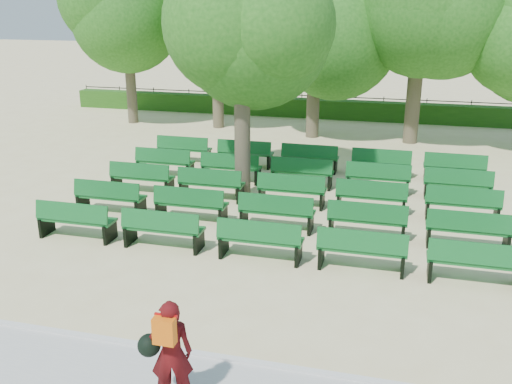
# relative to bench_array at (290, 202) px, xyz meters

# --- Properties ---
(ground) EXTENTS (120.00, 120.00, 0.00)m
(ground) POSITION_rel_bench_array_xyz_m (-1.06, -1.25, -0.10)
(ground) COLOR beige
(curb) EXTENTS (30.00, 0.12, 0.10)m
(curb) POSITION_rel_bench_array_xyz_m (-1.06, -7.50, -0.05)
(curb) COLOR silver
(curb) RESTS_ON ground
(hedge) EXTENTS (26.00, 0.70, 0.90)m
(hedge) POSITION_rel_bench_array_xyz_m (-1.06, 12.75, 0.35)
(hedge) COLOR #255816
(hedge) RESTS_ON ground
(fence) EXTENTS (26.00, 0.10, 1.02)m
(fence) POSITION_rel_bench_array_xyz_m (-1.06, 13.15, -0.10)
(fence) COLOR black
(fence) RESTS_ON ground
(tree_line) EXTENTS (21.80, 6.80, 7.04)m
(tree_line) POSITION_rel_bench_array_xyz_m (-1.06, 8.75, -0.10)
(tree_line) COLOR #2A6A1C
(tree_line) RESTS_ON ground
(bench_array) EXTENTS (1.94, 0.74, 1.20)m
(bench_array) POSITION_rel_bench_array_xyz_m (0.00, 0.00, 0.00)
(bench_array) COLOR #105E24
(bench_array) RESTS_ON ground
(tree_among) EXTENTS (4.34, 4.34, 6.36)m
(tree_among) POSITION_rel_bench_array_xyz_m (-1.54, 0.49, 4.28)
(tree_among) COLOR brown
(tree_among) RESTS_ON ground
(person) EXTENTS (0.81, 0.56, 1.63)m
(person) POSITION_rel_bench_array_xyz_m (0.00, -8.67, 0.80)
(person) COLOR #460A0C
(person) RESTS_ON ground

